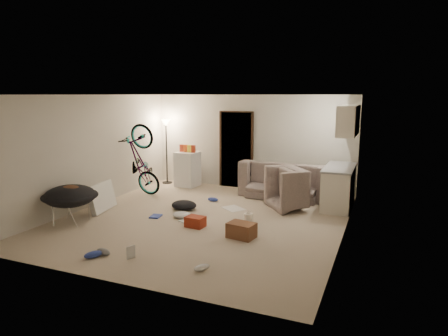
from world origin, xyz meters
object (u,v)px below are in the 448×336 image
at_px(drink_case_a, 241,230).
at_px(juicer, 248,217).
at_px(bicycle, 141,176).
at_px(mini_fridge, 188,169).
at_px(kitchen_counter, 339,188).
at_px(armchair, 300,193).
at_px(floor_lamp, 166,138).
at_px(sofa, 286,184).
at_px(saucer_chair, 70,201).
at_px(drink_case_b, 195,222).
at_px(tv_box, 102,197).

height_order(drink_case_a, juicer, drink_case_a).
bearing_deg(drink_case_a, bicycle, 160.20).
bearing_deg(mini_fridge, drink_case_a, -45.77).
relative_size(mini_fridge, drink_case_a, 2.02).
relative_size(kitchen_counter, bicycle, 0.81).
relative_size(armchair, juicer, 4.08).
bearing_deg(mini_fridge, bicycle, -110.35).
relative_size(armchair, bicycle, 0.56).
distance_m(kitchen_counter, bicycle, 4.80).
bearing_deg(drink_case_a, floor_lamp, 145.62).
distance_m(armchair, juicer, 1.65).
bearing_deg(armchair, juicer, 115.83).
bearing_deg(kitchen_counter, drink_case_a, -116.24).
bearing_deg(floor_lamp, kitchen_counter, -7.66).
height_order(armchair, bicycle, bicycle).
height_order(kitchen_counter, armchair, kitchen_counter).
bearing_deg(drink_case_a, sofa, 99.27).
height_order(saucer_chair, juicer, saucer_chair).
distance_m(floor_lamp, drink_case_b, 4.19).
xyz_separation_m(floor_lamp, tv_box, (0.10, -2.95, -1.00)).
distance_m(bicycle, drink_case_b, 2.94).
bearing_deg(kitchen_counter, tv_box, -154.07).
bearing_deg(bicycle, tv_box, -178.32).
distance_m(armchair, tv_box, 4.38).
relative_size(kitchen_counter, juicer, 5.92).
xyz_separation_m(kitchen_counter, drink_case_b, (-2.36, -2.51, -0.34)).
distance_m(saucer_chair, juicer, 3.52).
bearing_deg(juicer, mini_fridge, 137.30).
distance_m(kitchen_counter, sofa, 1.40).
relative_size(bicycle, mini_fridge, 1.94).
relative_size(armchair, drink_case_b, 2.93).
xyz_separation_m(floor_lamp, saucer_chair, (0.10, -3.88, -0.86)).
height_order(bicycle, tv_box, bicycle).
distance_m(saucer_chair, tv_box, 0.94).
height_order(armchair, tv_box, armchair).
xyz_separation_m(floor_lamp, mini_fridge, (0.71, -0.10, -0.83)).
xyz_separation_m(sofa, bicycle, (-3.41, -1.26, 0.16)).
distance_m(mini_fridge, tv_box, 2.92).
bearing_deg(armchair, drink_case_a, 128.64).
height_order(kitchen_counter, bicycle, bicycle).
xyz_separation_m(bicycle, mini_fridge, (0.61, 1.36, -0.01)).
distance_m(sofa, drink_case_a, 3.18).
distance_m(floor_lamp, drink_case_a, 4.99).
bearing_deg(drink_case_a, kitchen_counter, 73.42).
bearing_deg(bicycle, sofa, -68.06).
relative_size(bicycle, tv_box, 2.01).
distance_m(mini_fridge, drink_case_b, 3.55).
distance_m(sofa, juicer, 2.32).
bearing_deg(drink_case_a, drink_case_b, 177.95).
relative_size(floor_lamp, juicer, 7.14).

